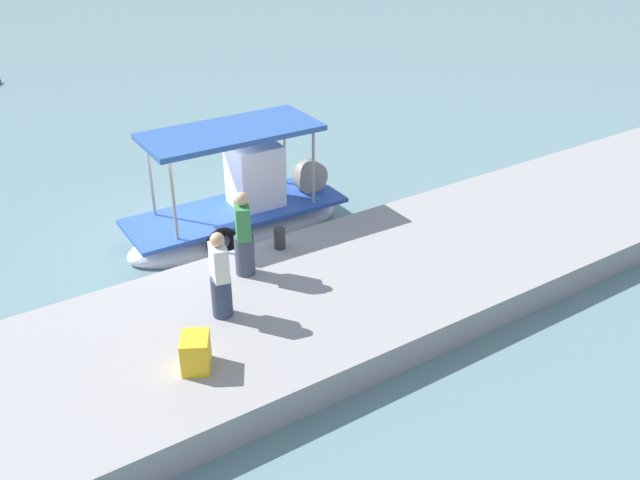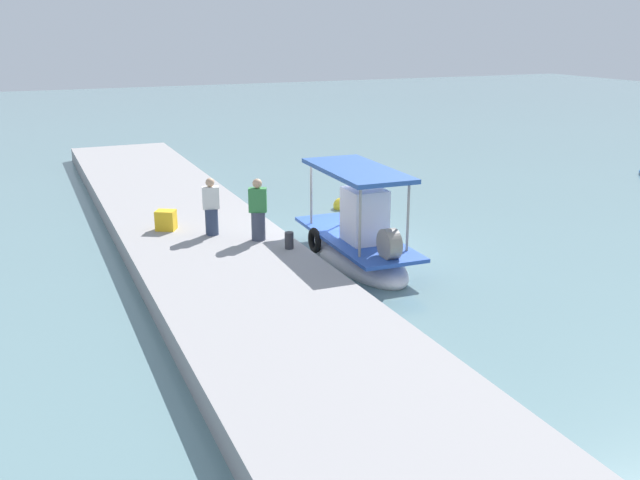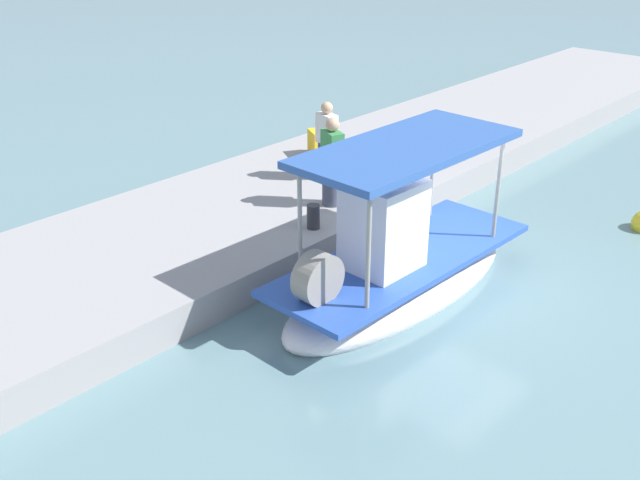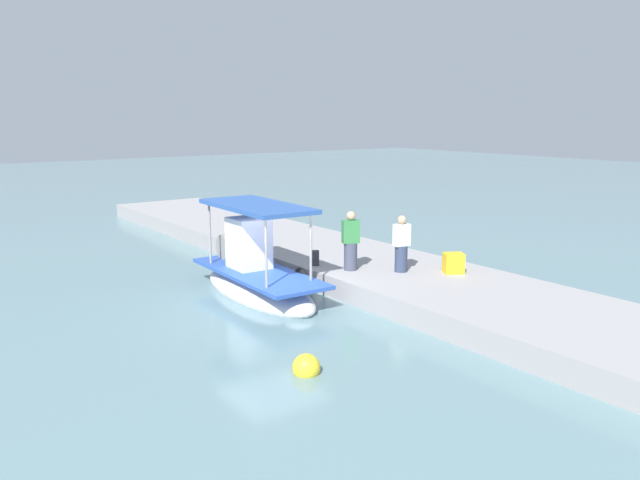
% 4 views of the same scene
% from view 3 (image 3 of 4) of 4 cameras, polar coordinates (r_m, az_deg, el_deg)
% --- Properties ---
extents(ground_plane, '(120.00, 120.00, 0.00)m').
position_cam_3_polar(ground_plane, '(13.65, 10.15, -2.55)').
color(ground_plane, slate).
extents(dock_quay, '(36.00, 4.52, 0.60)m').
position_cam_3_polar(dock_quay, '(15.82, -2.30, 3.06)').
color(dock_quay, '#969394').
rests_on(dock_quay, ground_plane).
extents(main_fishing_boat, '(5.35, 1.99, 2.99)m').
position_cam_3_polar(main_fishing_boat, '(12.60, 5.88, -2.11)').
color(main_fishing_boat, white).
rests_on(main_fishing_boat, ground_plane).
extents(fisherman_near_bollard, '(0.51, 0.56, 1.75)m').
position_cam_3_polar(fisherman_near_bollard, '(14.53, 0.93, 5.63)').
color(fisherman_near_bollard, '#3F4556').
rests_on(fisherman_near_bollard, dock_quay).
extents(fisherman_by_crate, '(0.44, 0.51, 1.66)m').
position_cam_3_polar(fisherman_by_crate, '(15.93, 0.51, 7.27)').
color(fisherman_by_crate, '#2F3B55').
rests_on(fisherman_by_crate, dock_quay).
extents(mooring_bollard, '(0.24, 0.24, 0.45)m').
position_cam_3_polar(mooring_bollard, '(13.67, -0.51, 1.79)').
color(mooring_bollard, '#2D2D33').
rests_on(mooring_bollard, dock_quay).
extents(cargo_crate, '(0.65, 0.69, 0.58)m').
position_cam_3_polar(cargo_crate, '(17.49, 0.00, 7.36)').
color(cargo_crate, yellow).
rests_on(cargo_crate, dock_quay).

